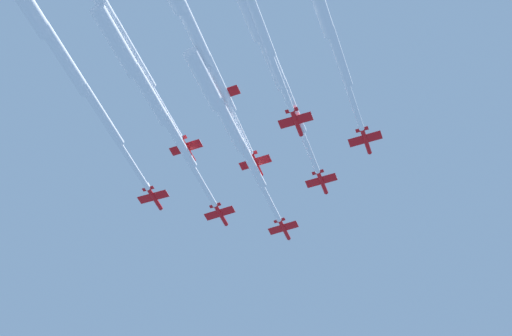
% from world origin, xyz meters
% --- Properties ---
extents(jet_lead, '(66.40, 24.87, 3.78)m').
position_xyz_m(jet_lead, '(16.99, 4.88, 200.03)').
color(jet_lead, red).
extents(jet_port_inner, '(70.91, 26.95, 3.79)m').
position_xyz_m(jet_port_inner, '(35.72, -3.87, 199.96)').
color(jet_port_inner, red).
extents(jet_starboard_inner, '(67.74, 26.18, 3.72)m').
position_xyz_m(jet_starboard_inner, '(24.25, 23.40, 202.75)').
color(jet_starboard_inner, red).
extents(jet_port_mid, '(67.64, 27.00, 3.78)m').
position_xyz_m(jet_port_mid, '(39.97, 13.81, 203.31)').
color(jet_port_mid, red).
extents(jet_starboard_mid, '(75.44, 29.79, 3.70)m').
position_xyz_m(jet_starboard_mid, '(54.49, -12.07, 200.30)').
color(jet_starboard_mid, red).
extents(jet_port_outer, '(66.35, 25.39, 3.69)m').
position_xyz_m(jet_port_outer, '(29.74, 40.52, 201.30)').
color(jet_port_outer, red).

